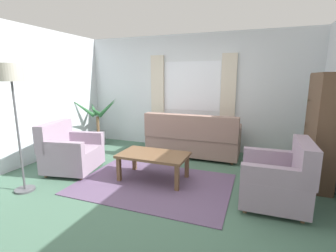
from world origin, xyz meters
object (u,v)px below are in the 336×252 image
at_px(coffee_table, 153,157).
at_px(potted_plant, 98,124).
at_px(bookshelf, 319,129).
at_px(armchair_left, 70,152).
at_px(armchair_right, 279,179).
at_px(couch, 193,139).
at_px(standing_lamp, 12,86).

distance_m(coffee_table, potted_plant, 2.61).
height_order(coffee_table, bookshelf, bookshelf).
distance_m(armchair_left, coffee_table, 1.55).
bearing_deg(armchair_right, coffee_table, -96.02).
height_order(couch, standing_lamp, standing_lamp).
height_order(armchair_left, standing_lamp, standing_lamp).
relative_size(armchair_right, coffee_table, 0.80).
relative_size(couch, armchair_right, 2.16).
height_order(armchair_right, bookshelf, bookshelf).
xyz_separation_m(bookshelf, standing_lamp, (-4.05, -1.77, 0.65)).
distance_m(couch, coffee_table, 1.44).
relative_size(couch, armchair_left, 1.95).
height_order(potted_plant, standing_lamp, standing_lamp).
relative_size(coffee_table, standing_lamp, 0.60).
bearing_deg(standing_lamp, armchair_right, 13.98).
bearing_deg(coffee_table, armchair_right, -5.28).
bearing_deg(armchair_left, bookshelf, -87.66).
bearing_deg(standing_lamp, bookshelf, 23.64).
relative_size(armchair_left, standing_lamp, 0.53).
xyz_separation_m(couch, bookshelf, (2.14, -0.67, 0.52)).
relative_size(armchair_left, bookshelf, 0.57).
bearing_deg(couch, armchair_right, 134.79).
height_order(armchair_left, potted_plant, potted_plant).
xyz_separation_m(armchair_right, bookshelf, (0.57, 0.91, 0.53)).
distance_m(couch, potted_plant, 2.43).
height_order(armchair_right, standing_lamp, standing_lamp).
relative_size(armchair_right, potted_plant, 0.72).
bearing_deg(couch, bookshelf, 162.54).
bearing_deg(coffee_table, bookshelf, 16.92).
bearing_deg(armchair_right, potted_plant, -113.19).
distance_m(potted_plant, bookshelf, 4.64).
distance_m(armchair_right, coffee_table, 1.86).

